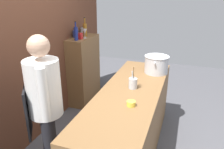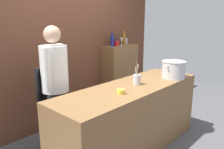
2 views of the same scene
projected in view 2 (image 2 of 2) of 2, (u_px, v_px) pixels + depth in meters
name	position (u px, v px, depth m)	size (l,w,h in m)	color
ground_plane	(130.00, 148.00, 3.06)	(8.00, 8.00, 0.00)	#4C4C51
brick_back_panel	(65.00, 34.00, 3.63)	(4.40, 0.10, 3.00)	brown
prep_counter	(131.00, 118.00, 2.96)	(2.27, 0.70, 0.90)	brown
bar_cabinet	(120.00, 76.00, 4.53)	(0.76, 0.32, 1.24)	brown
chef	(55.00, 81.00, 2.81)	(0.46, 0.41, 1.66)	black
stockpot_large	(173.00, 70.00, 3.22)	(0.41, 0.35, 0.25)	#B7BABF
utensil_crock	(137.00, 79.00, 2.90)	(0.10, 0.10, 0.29)	#B7BABF
butter_jar	(121.00, 91.00, 2.54)	(0.09, 0.09, 0.05)	yellow
wine_bottle_amber	(124.00, 39.00, 4.41)	(0.07, 0.07, 0.33)	#8C5919
wine_bottle_cobalt	(112.00, 40.00, 4.15)	(0.07, 0.07, 0.31)	navy
wine_glass_wide	(121.00, 40.00, 4.25)	(0.07, 0.07, 0.16)	silver
spice_tin_navy	(114.00, 42.00, 4.37)	(0.08, 0.08, 0.13)	navy
spice_tin_red	(116.00, 43.00, 4.23)	(0.08, 0.08, 0.10)	red
spice_tin_silver	(125.00, 41.00, 4.62)	(0.08, 0.08, 0.12)	#B2B2B7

